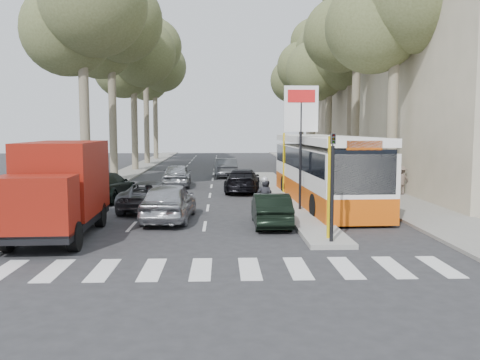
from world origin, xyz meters
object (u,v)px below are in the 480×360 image
object	(u,v)px
city_bus	(323,168)
motorcycle	(265,200)
dark_hatchback	(271,209)
red_truck	(60,187)
silver_hatchback	(169,201)

from	to	relation	value
city_bus	motorcycle	distance (m)	5.57
city_bus	dark_hatchback	bearing A→B (deg)	-121.15
city_bus	motorcycle	world-z (taller)	city_bus
dark_hatchback	red_truck	xyz separation A→B (m)	(-7.50, -1.68, 1.10)
red_truck	city_bus	bearing A→B (deg)	32.51
silver_hatchback	motorcycle	xyz separation A→B (m)	(3.91, -0.01, 0.03)
red_truck	silver_hatchback	bearing A→B (deg)	38.18
motorcycle	city_bus	bearing A→B (deg)	59.59
dark_hatchback	red_truck	world-z (taller)	red_truck
city_bus	red_truck	bearing A→B (deg)	-147.48
dark_hatchback	city_bus	size ratio (longest dim) A/B	0.30
silver_hatchback	dark_hatchback	world-z (taller)	silver_hatchback
red_truck	city_bus	distance (m)	12.91
dark_hatchback	city_bus	distance (m)	6.55
silver_hatchback	dark_hatchback	distance (m)	4.23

